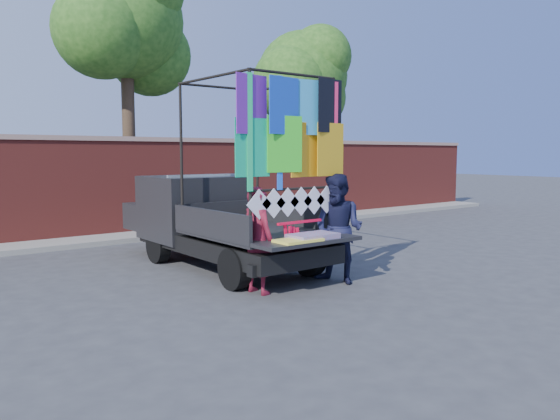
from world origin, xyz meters
TOP-DOWN VIEW (x-y plane):
  - ground at (0.00, 0.00)m, footprint 90.00×90.00m
  - brick_wall at (0.00, 7.00)m, footprint 30.00×0.45m
  - curb at (0.00, 6.30)m, footprint 30.00×1.20m
  - tree_mid at (1.02, 8.12)m, footprint 4.20×3.30m
  - tree_right at (7.52, 8.12)m, footprint 4.20×3.30m
  - pickup_truck at (0.20, 2.49)m, footprint 2.17×5.44m
  - woman at (-0.42, -0.06)m, footprint 0.48×0.66m
  - man at (1.05, -0.34)m, footprint 0.92×1.05m
  - streamer_bundle at (0.21, -0.21)m, footprint 0.92×0.07m

SIDE VIEW (x-z plane):
  - ground at x=0.00m, z-range 0.00..0.00m
  - curb at x=0.00m, z-range 0.00..0.12m
  - woman at x=-0.42m, z-range 0.00..1.67m
  - pickup_truck at x=0.20m, z-range -0.85..2.58m
  - streamer_bundle at x=0.21m, z-range 0.58..1.21m
  - man at x=1.05m, z-range 0.00..1.84m
  - brick_wall at x=0.00m, z-range 0.02..2.63m
  - tree_right at x=7.52m, z-range 1.44..8.06m
  - tree_mid at x=1.02m, z-range 1.83..9.56m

